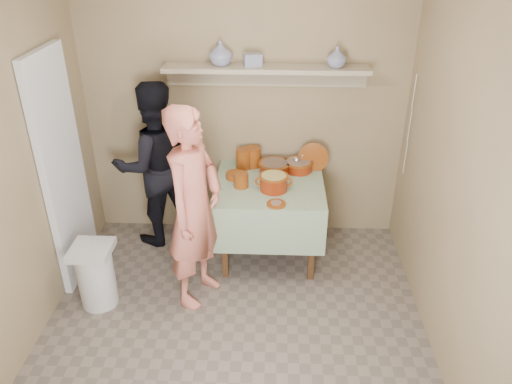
{
  "coord_description": "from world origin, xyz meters",
  "views": [
    {
      "loc": [
        0.3,
        -2.7,
        2.82
      ],
      "look_at": [
        0.15,
        0.75,
        0.95
      ],
      "focal_mm": 35.0,
      "sensor_mm": 36.0,
      "label": 1
    }
  ],
  "objects_px": {
    "person_helper": "(155,165)",
    "trash_bin": "(96,275)",
    "serving_table": "(269,194)",
    "person_cook": "(194,209)",
    "cazuela_rice": "(274,181)"
  },
  "relations": [
    {
      "from": "person_helper",
      "to": "trash_bin",
      "type": "distance_m",
      "value": 1.18
    },
    {
      "from": "serving_table",
      "to": "trash_bin",
      "type": "xyz_separation_m",
      "value": [
        -1.4,
        -0.78,
        -0.36
      ]
    },
    {
      "from": "serving_table",
      "to": "trash_bin",
      "type": "bearing_deg",
      "value": -150.96
    },
    {
      "from": "person_cook",
      "to": "serving_table",
      "type": "bearing_deg",
      "value": -20.89
    },
    {
      "from": "person_cook",
      "to": "trash_bin",
      "type": "relative_size",
      "value": 3.01
    },
    {
      "from": "trash_bin",
      "to": "person_cook",
      "type": "bearing_deg",
      "value": 10.28
    },
    {
      "from": "serving_table",
      "to": "cazuela_rice",
      "type": "xyz_separation_m",
      "value": [
        0.04,
        -0.13,
        0.2
      ]
    },
    {
      "from": "serving_table",
      "to": "person_cook",
      "type": "bearing_deg",
      "value": -132.69
    },
    {
      "from": "person_cook",
      "to": "cazuela_rice",
      "type": "height_order",
      "value": "person_cook"
    },
    {
      "from": "person_helper",
      "to": "serving_table",
      "type": "height_order",
      "value": "person_helper"
    },
    {
      "from": "person_cook",
      "to": "person_helper",
      "type": "height_order",
      "value": "person_cook"
    },
    {
      "from": "person_cook",
      "to": "serving_table",
      "type": "height_order",
      "value": "person_cook"
    },
    {
      "from": "person_cook",
      "to": "person_helper",
      "type": "relative_size",
      "value": 1.05
    },
    {
      "from": "person_cook",
      "to": "serving_table",
      "type": "distance_m",
      "value": 0.88
    },
    {
      "from": "cazuela_rice",
      "to": "trash_bin",
      "type": "distance_m",
      "value": 1.67
    }
  ]
}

